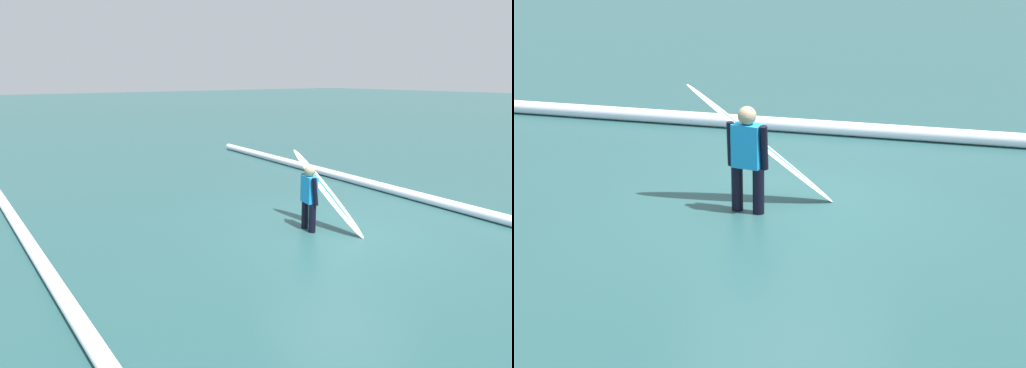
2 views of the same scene
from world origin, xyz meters
TOP-DOWN VIEW (x-y plane):
  - ground_plane at (0.00, 0.00)m, footprint 152.37×152.37m
  - surfer at (0.39, 0.53)m, footprint 0.51×0.27m
  - surfboard at (0.31, 0.14)m, footprint 1.83×0.50m
  - wave_crest_foreground at (1.07, -3.09)m, footprint 17.52×1.22m
  - wave_crest_midground at (1.98, 5.19)m, footprint 19.46×0.25m

SIDE VIEW (x-z plane):
  - ground_plane at x=0.00m, z-range 0.00..0.00m
  - wave_crest_midground at x=1.98m, z-range 0.00..0.21m
  - wave_crest_foreground at x=1.07m, z-range 0.00..0.23m
  - surfer at x=0.39m, z-range 0.07..1.37m
  - surfboard at x=0.31m, z-range -0.01..1.49m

